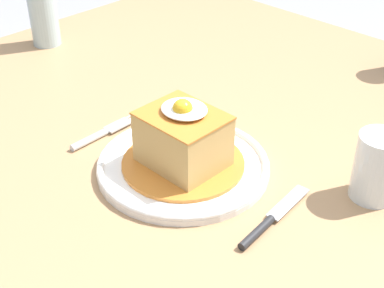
# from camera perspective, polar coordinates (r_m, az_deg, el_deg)

# --- Properties ---
(dining_table) EXTENTS (1.25, 1.05, 0.75)m
(dining_table) POSITION_cam_1_polar(r_m,az_deg,el_deg) (1.11, 3.18, -1.49)
(dining_table) COLOR #A87F56
(dining_table) RESTS_ON ground_plane
(main_plate) EXTENTS (0.27, 0.27, 0.02)m
(main_plate) POSITION_cam_1_polar(r_m,az_deg,el_deg) (0.90, -0.89, -2.14)
(main_plate) COLOR white
(main_plate) RESTS_ON dining_table
(sandwich_meal) EXTENTS (0.20, 0.20, 0.12)m
(sandwich_meal) POSITION_cam_1_polar(r_m,az_deg,el_deg) (0.88, -0.91, 0.30)
(sandwich_meal) COLOR orange
(sandwich_meal) RESTS_ON main_plate
(fork) EXTENTS (0.02, 0.14, 0.01)m
(fork) POSITION_cam_1_polar(r_m,az_deg,el_deg) (1.00, -9.33, 0.92)
(fork) COLOR silver
(fork) RESTS_ON dining_table
(knife) EXTENTS (0.03, 0.17, 0.01)m
(knife) POSITION_cam_1_polar(r_m,az_deg,el_deg) (0.80, 7.47, -7.92)
(knife) COLOR #262628
(knife) RESTS_ON dining_table
(beer_bottle_clear) EXTENTS (0.06, 0.06, 0.27)m
(beer_bottle_clear) POSITION_cam_1_polar(r_m,az_deg,el_deg) (1.35, -14.89, 13.60)
(beer_bottle_clear) COLOR #ADC6CC
(beer_bottle_clear) RESTS_ON dining_table
(drinking_glass) EXTENTS (0.07, 0.07, 0.10)m
(drinking_glass) POSITION_cam_1_polar(r_m,az_deg,el_deg) (0.87, 18.01, -2.60)
(drinking_glass) COLOR silver
(drinking_glass) RESTS_ON dining_table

